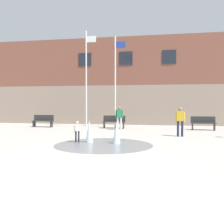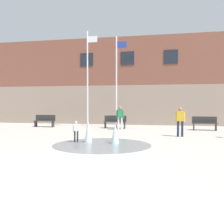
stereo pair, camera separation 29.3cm
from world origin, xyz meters
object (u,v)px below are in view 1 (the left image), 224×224
teen_by_trashcan (119,116)px  flagpole_right (116,79)px  park_bench_far_left (43,121)px  child_with_pink_shirt (77,130)px  flagpole_left (87,76)px  park_bench_left_of_flagpoles (114,122)px  adult_near_bench (180,119)px  park_bench_far_right (203,123)px

teen_by_trashcan → flagpole_right: size_ratio=0.24×
park_bench_far_left → child_with_pink_shirt: 8.50m
flagpole_left → park_bench_far_left: bearing=-173.3°
park_bench_left_of_flagpoles → teen_by_trashcan: 1.33m
teen_by_trashcan → adult_near_bench: 4.68m
park_bench_left_of_flagpoles → flagpole_right: flagpole_right is taller
child_with_pink_shirt → park_bench_left_of_flagpoles: bearing=-16.2°
park_bench_far_left → adult_near_bench: size_ratio=1.01×
park_bench_far_right → flagpole_left: flagpole_left is taller
flagpole_left → flagpole_right: size_ratio=1.08×
flagpole_left → park_bench_far_right: bearing=-3.7°
park_bench_far_left → adult_near_bench: 10.51m
park_bench_far_left → adult_near_bench: (9.75, -3.90, 0.45)m
adult_near_bench → flagpole_left: 8.26m
park_bench_far_left → child_with_pink_shirt: (4.93, -6.92, 0.10)m
park_bench_far_right → child_with_pink_shirt: child_with_pink_shirt is taller
park_bench_far_left → flagpole_left: (3.31, 0.39, 3.33)m
park_bench_left_of_flagpoles → child_with_pink_shirt: bearing=-94.1°
teen_by_trashcan → adult_near_bench: bearing=-47.9°
child_with_pink_shirt → flagpole_right: flagpole_right is taller
park_bench_left_of_flagpoles → child_with_pink_shirt: 6.94m
flagpole_left → park_bench_left_of_flagpoles: bearing=-10.3°
child_with_pink_shirt → teen_by_trashcan: bearing=-22.3°
park_bench_far_right → child_with_pink_shirt: size_ratio=1.62×
park_bench_left_of_flagpoles → teen_by_trashcan: (0.56, -1.12, 0.45)m
adult_near_bench → flagpole_right: 6.59m
park_bench_far_left → park_bench_far_right: bearing=-0.7°
child_with_pink_shirt → teen_by_trashcan: teen_by_trashcan is taller
flagpole_left → flagpole_right: bearing=0.0°
adult_near_bench → teen_by_trashcan: bearing=152.0°
park_bench_far_left → flagpole_right: flagpole_right is taller
park_bench_far_left → park_bench_far_right: size_ratio=1.00×
flagpole_left → flagpole_right: 2.20m
park_bench_far_right → flagpole_right: (-6.03, 0.54, 3.07)m
park_bench_far_right → child_with_pink_shirt: bearing=-134.2°
adult_near_bench → flagpole_left: bearing=154.9°
teen_by_trashcan → park_bench_left_of_flagpoles: bearing=104.8°
child_with_pink_shirt → teen_by_trashcan: 5.90m
park_bench_far_right → teen_by_trashcan: 5.64m
park_bench_left_of_flagpoles → child_with_pink_shirt: (-0.50, -6.92, 0.10)m
park_bench_left_of_flagpoles → adult_near_bench: 5.84m
park_bench_far_left → park_bench_left_of_flagpoles: size_ratio=1.00×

